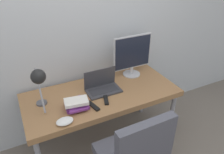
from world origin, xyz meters
name	(u,v)px	position (x,y,z in m)	size (l,w,h in m)	color
wall_back	(84,28)	(0.00, 0.79, 1.30)	(8.00, 0.05, 2.60)	silver
desk	(102,97)	(0.00, 0.36, 0.67)	(1.60, 0.72, 0.73)	#996B42
laptop	(102,86)	(0.03, 0.40, 0.78)	(0.36, 0.21, 0.22)	#38383D
monitor	(132,55)	(0.48, 0.56, 0.99)	(0.47, 0.20, 0.48)	#B7B7BC
desk_lamp	(39,80)	(-0.60, 0.28, 1.09)	(0.13, 0.29, 0.46)	#4C4C51
book_stack	(76,104)	(-0.31, 0.23, 0.78)	(0.24, 0.22, 0.09)	#753384
tv_remote	(93,106)	(-0.17, 0.18, 0.74)	(0.08, 0.17, 0.02)	black
media_remote	(106,100)	(-0.02, 0.21, 0.74)	(0.09, 0.15, 0.02)	black
game_controller	(65,121)	(-0.47, 0.07, 0.75)	(0.15, 0.11, 0.04)	white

